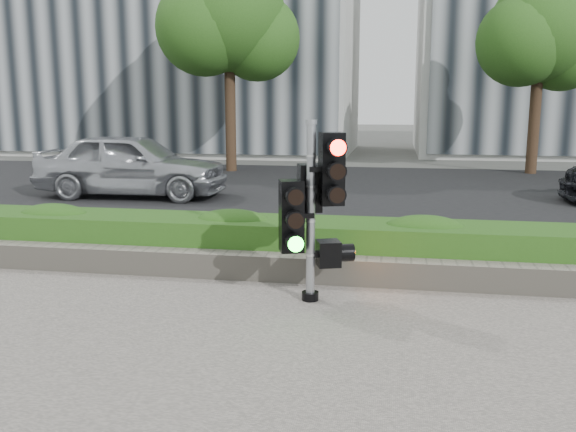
{
  "coord_description": "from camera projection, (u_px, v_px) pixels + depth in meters",
  "views": [
    {
      "loc": [
        1.08,
        -5.76,
        2.35
      ],
      "look_at": [
        -0.05,
        0.6,
        1.14
      ],
      "focal_mm": 38.0,
      "sensor_mm": 36.0,
      "label": 1
    }
  ],
  "objects": [
    {
      "name": "curb",
      "position": [
        320.0,
        256.0,
        9.23
      ],
      "size": [
        60.0,
        0.25,
        0.12
      ],
      "primitive_type": "cube",
      "color": "gray",
      "rests_on": "ground"
    },
    {
      "name": "ground",
      "position": [
        282.0,
        337.0,
        6.19
      ],
      "size": [
        120.0,
        120.0,
        0.0
      ],
      "primitive_type": "plane",
      "color": "#51514C",
      "rests_on": "ground"
    },
    {
      "name": "tree_right",
      "position": [
        540.0,
        34.0,
        19.47
      ],
      "size": [
        4.1,
        3.58,
        6.53
      ],
      "color": "black",
      "rests_on": "ground"
    },
    {
      "name": "road",
      "position": [
        353.0,
        193.0,
        15.87
      ],
      "size": [
        60.0,
        13.0,
        0.02
      ],
      "primitive_type": "cube",
      "color": "black",
      "rests_on": "ground"
    },
    {
      "name": "stone_wall",
      "position": [
        309.0,
        269.0,
        7.99
      ],
      "size": [
        12.0,
        0.32,
        0.34
      ],
      "primitive_type": "cube",
      "color": "gray",
      "rests_on": "sidewalk"
    },
    {
      "name": "tree_left",
      "position": [
        229.0,
        19.0,
        20.13
      ],
      "size": [
        4.61,
        4.03,
        7.34
      ],
      "color": "black",
      "rests_on": "ground"
    },
    {
      "name": "traffic_signal",
      "position": [
        313.0,
        202.0,
        7.08
      ],
      "size": [
        0.78,
        0.67,
        2.13
      ],
      "rotation": [
        0.0,
        0.0,
        0.34
      ],
      "color": "black",
      "rests_on": "sidewalk"
    },
    {
      "name": "hedge",
      "position": [
        315.0,
        245.0,
        8.59
      ],
      "size": [
        12.0,
        1.0,
        0.68
      ],
      "primitive_type": "cube",
      "color": "#46902C",
      "rests_on": "sidewalk"
    },
    {
      "name": "car_silver",
      "position": [
        132.0,
        165.0,
        15.12
      ],
      "size": [
        4.75,
        2.0,
        1.6
      ],
      "primitive_type": "imported",
      "rotation": [
        0.0,
        0.0,
        1.59
      ],
      "color": "#AFB0B6",
      "rests_on": "road"
    }
  ]
}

